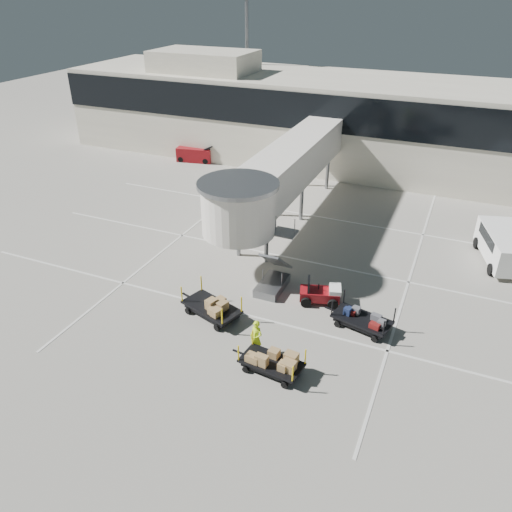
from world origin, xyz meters
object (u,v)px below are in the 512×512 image
object	(u,v)px
suitcase_cart	(361,320)
minivan	(503,244)
belt_loader	(195,154)
ground_worker	(256,337)
box_cart_far	(213,307)
baggage_tug	(321,294)
box_cart_near	(271,362)

from	to	relation	value
suitcase_cart	minivan	xyz separation A→B (m)	(6.76, 10.71, 0.72)
belt_loader	suitcase_cart	bearing A→B (deg)	-53.99
ground_worker	belt_loader	xyz separation A→B (m)	(-17.31, 24.65, -0.23)
suitcase_cart	ground_worker	distance (m)	5.90
box_cart_far	belt_loader	size ratio (longest dim) A/B	1.03
suitcase_cart	minivan	size ratio (longest dim) A/B	0.66
minivan	ground_worker	bearing A→B (deg)	-142.47
ground_worker	minivan	distance (m)	18.43
baggage_tug	belt_loader	bearing A→B (deg)	118.02
suitcase_cart	belt_loader	xyz separation A→B (m)	(-21.60, 20.63, 0.19)
baggage_tug	minivan	size ratio (longest dim) A/B	0.43
minivan	baggage_tug	bearing A→B (deg)	-151.09
box_cart_near	ground_worker	distance (m)	1.55
ground_worker	suitcase_cart	bearing A→B (deg)	56.12
box_cart_far	ground_worker	world-z (taller)	ground_worker
ground_worker	minivan	xyz separation A→B (m)	(11.05, 14.74, 0.31)
ground_worker	belt_loader	distance (m)	30.13
baggage_tug	box_cart_near	size ratio (longest dim) A/B	0.68
baggage_tug	box_cart_far	xyz separation A→B (m)	(-5.03, -3.64, 0.06)
box_cart_near	belt_loader	xyz separation A→B (m)	(-18.47, 25.62, 0.14)
box_cart_far	minivan	size ratio (longest dim) A/B	0.70
suitcase_cart	ground_worker	size ratio (longest dim) A/B	2.07
ground_worker	belt_loader	size ratio (longest dim) A/B	0.46
baggage_tug	belt_loader	xyz separation A→B (m)	(-18.96, 19.16, 0.15)
box_cart_near	minivan	xyz separation A→B (m)	(9.89, 15.71, 0.67)
baggage_tug	box_cart_far	distance (m)	6.21
box_cart_near	minivan	distance (m)	18.57
box_cart_far	ground_worker	distance (m)	3.86
minivan	belt_loader	bearing A→B (deg)	145.12
baggage_tug	suitcase_cart	size ratio (longest dim) A/B	0.65
baggage_tug	ground_worker	bearing A→B (deg)	-123.37
suitcase_cart	box_cart_near	xyz separation A→B (m)	(-3.13, -5.00, 0.05)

